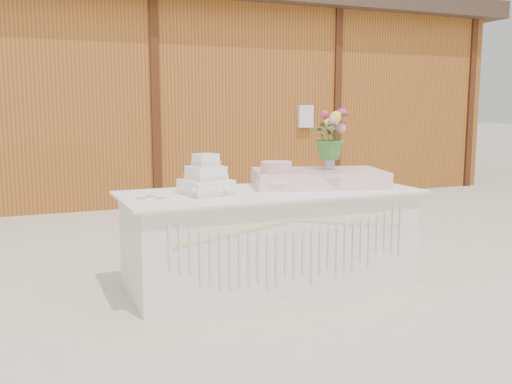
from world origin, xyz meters
TOP-DOWN VIEW (x-y plane):
  - ground at (0.00, 0.00)m, footprint 80.00×80.00m
  - barn at (-0.01, 5.99)m, footprint 12.60×4.60m
  - cake_table at (0.00, -0.00)m, footprint 2.40×1.00m
  - wedding_cake at (-0.53, 0.03)m, footprint 0.42×0.42m
  - pink_cake_stand at (0.07, 0.04)m, footprint 0.32×0.32m
  - satin_runner at (0.50, 0.10)m, footprint 1.22×0.91m
  - flower_vase at (0.62, 0.13)m, footprint 0.10×0.10m
  - bouquet at (0.62, 0.13)m, footprint 0.47×0.46m
  - loose_flowers at (-0.98, 0.05)m, footprint 0.24×0.37m

SIDE VIEW (x-z plane):
  - ground at x=0.00m, z-range 0.00..0.00m
  - cake_table at x=0.00m, z-range 0.00..0.77m
  - loose_flowers at x=-0.98m, z-range 0.77..0.79m
  - satin_runner at x=0.50m, z-range 0.77..0.91m
  - wedding_cake at x=-0.53m, z-range 0.72..1.03m
  - pink_cake_stand at x=0.07m, z-range 0.78..1.02m
  - flower_vase at x=0.62m, z-range 0.91..1.04m
  - bouquet at x=0.62m, z-range 1.04..1.44m
  - barn at x=-0.01m, z-range 0.03..3.33m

